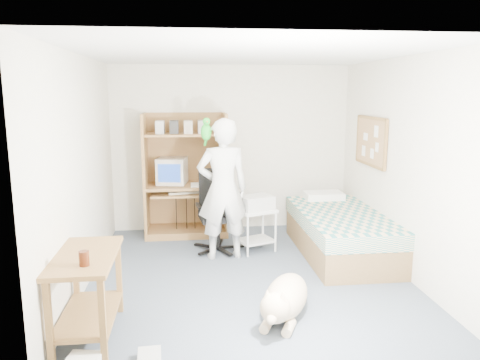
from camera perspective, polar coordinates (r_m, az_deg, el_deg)
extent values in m
plane|color=#424C59|center=(5.55, 0.97, -11.56)|extent=(4.00, 4.00, 0.00)
cube|color=silver|center=(7.17, -1.08, 3.88)|extent=(3.60, 0.02, 2.50)
cube|color=silver|center=(5.72, 19.18, 1.54)|extent=(0.02, 4.00, 2.50)
cube|color=silver|center=(5.28, -18.73, 0.84)|extent=(0.02, 4.00, 2.50)
cube|color=white|center=(5.15, 1.06, 15.12)|extent=(3.60, 4.00, 0.02)
cube|color=brown|center=(6.92, -11.44, 0.49)|extent=(0.04, 0.60, 1.80)
cube|color=brown|center=(6.92, -1.82, 0.69)|extent=(0.04, 0.60, 1.80)
cube|color=brown|center=(7.18, -6.63, 1.00)|extent=(1.20, 0.02, 1.80)
cube|color=brown|center=(6.93, -6.60, -0.71)|extent=(1.12, 0.60, 0.04)
cube|color=brown|center=(6.87, -6.58, -1.66)|extent=(1.00, 0.50, 0.03)
cube|color=brown|center=(6.82, -6.74, 5.56)|extent=(1.12, 0.55, 0.03)
cube|color=brown|center=(7.10, -6.48, -6.18)|extent=(1.12, 0.60, 0.10)
cube|color=brown|center=(6.32, 12.11, -7.24)|extent=(1.00, 2.00, 0.36)
cube|color=#2C7775|center=(6.24, 12.21, -4.80)|extent=(1.02, 2.02, 0.20)
cube|color=white|center=(6.95, 10.16, -1.95)|extent=(0.55, 0.35, 0.12)
cube|color=brown|center=(4.22, -18.34, -8.86)|extent=(0.50, 1.00, 0.04)
cube|color=brown|center=(4.01, -22.25, -16.08)|extent=(0.05, 0.05, 0.70)
cube|color=brown|center=(3.92, -16.39, -16.32)|extent=(0.05, 0.05, 0.70)
cube|color=brown|center=(4.80, -19.36, -11.33)|extent=(0.05, 0.05, 0.70)
cube|color=brown|center=(4.73, -14.53, -11.41)|extent=(0.05, 0.05, 0.70)
cube|color=brown|center=(4.42, -17.92, -15.36)|extent=(0.46, 0.92, 0.03)
cube|color=#9B6B45|center=(6.51, 15.69, 4.55)|extent=(0.03, 0.90, 0.60)
cube|color=brown|center=(6.48, 15.80, 7.27)|extent=(0.04, 0.94, 0.04)
cube|color=brown|center=(6.54, 15.53, 1.85)|extent=(0.04, 0.94, 0.04)
cylinder|color=black|center=(6.36, -2.69, -8.24)|extent=(0.61, 0.61, 0.06)
cylinder|color=black|center=(6.30, -2.70, -6.59)|extent=(0.06, 0.06, 0.40)
cube|color=black|center=(6.23, -2.72, -4.46)|extent=(0.51, 0.51, 0.08)
cube|color=black|center=(6.37, -3.13, -1.03)|extent=(0.43, 0.11, 0.56)
cube|color=black|center=(6.15, -5.05, -3.22)|extent=(0.07, 0.31, 0.04)
cube|color=black|center=(6.24, -0.45, -2.98)|extent=(0.07, 0.31, 0.04)
imported|color=silver|center=(5.89, -2.11, -1.14)|extent=(0.70, 0.50, 1.79)
ellipsoid|color=#159526|center=(5.79, -4.16, 5.86)|extent=(0.13, 0.13, 0.21)
sphere|color=#159526|center=(5.74, -4.11, 7.14)|extent=(0.09, 0.09, 0.09)
cone|color=red|center=(5.70, -4.04, 7.11)|extent=(0.04, 0.04, 0.04)
cylinder|color=#159526|center=(5.86, -4.22, 4.72)|extent=(0.05, 0.15, 0.13)
ellipsoid|color=tan|center=(4.62, 5.68, -13.94)|extent=(0.68, 0.88, 0.36)
sphere|color=tan|center=(4.19, 4.32, -15.29)|extent=(0.27, 0.27, 0.27)
cone|color=tan|center=(4.13, 3.34, -13.77)|extent=(0.08, 0.08, 0.10)
cone|color=tan|center=(4.11, 5.20, -13.98)|extent=(0.08, 0.08, 0.10)
ellipsoid|color=tan|center=(4.11, 3.92, -16.50)|extent=(0.14, 0.17, 0.09)
cylinder|color=tan|center=(5.03, 6.75, -12.68)|extent=(0.17, 0.26, 0.13)
cube|color=silver|center=(6.21, 1.93, -3.73)|extent=(0.59, 0.53, 0.04)
cube|color=silver|center=(6.32, 1.91, -7.35)|extent=(0.54, 0.48, 0.03)
cylinder|color=silver|center=(6.10, 0.17, -6.70)|extent=(0.03, 0.03, 0.56)
cylinder|color=silver|center=(6.16, 4.09, -6.55)|extent=(0.03, 0.03, 0.56)
cylinder|color=silver|center=(6.41, -0.17, -5.83)|extent=(0.03, 0.03, 0.56)
cylinder|color=silver|center=(6.47, 3.56, -5.70)|extent=(0.03, 0.03, 0.56)
cube|color=#B1B1AC|center=(6.18, 1.94, -2.75)|extent=(0.51, 0.45, 0.18)
cube|color=beige|center=(6.94, -8.27, 1.13)|extent=(0.47, 0.48, 0.38)
cube|color=navy|center=(6.74, -8.62, 0.83)|extent=(0.32, 0.07, 0.26)
cube|color=beige|center=(6.82, -6.87, -1.49)|extent=(0.47, 0.23, 0.03)
cylinder|color=gold|center=(6.87, -3.97, -0.08)|extent=(0.08, 0.08, 0.12)
cylinder|color=#3E190A|center=(3.94, -18.47, -9.06)|extent=(0.08, 0.08, 0.12)
cube|color=#ADADA8|center=(4.01, -10.98, -20.50)|extent=(0.19, 0.23, 0.08)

